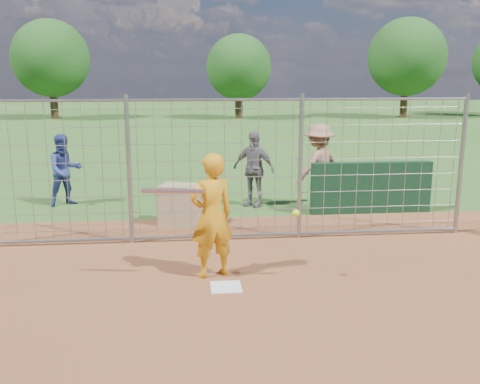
{
  "coord_description": "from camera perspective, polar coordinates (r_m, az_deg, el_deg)",
  "views": [
    {
      "loc": [
        -0.52,
        -7.2,
        2.95
      ],
      "look_at": [
        0.3,
        0.8,
        1.15
      ],
      "focal_mm": 40.0,
      "sensor_mm": 36.0,
      "label": 1
    }
  ],
  "objects": [
    {
      "name": "tree_line",
      "position": [
        35.53,
        0.07,
        13.84
      ],
      "size": [
        44.66,
        6.72,
        6.48
      ],
      "color": "#3F2B19",
      "rests_on": "ground"
    },
    {
      "name": "backstop_fence",
      "position": [
        9.37,
        -2.57,
        2.2
      ],
      "size": [
        9.08,
        0.08,
        2.6
      ],
      "color": "gray",
      "rests_on": "ground"
    },
    {
      "name": "bystander_a",
      "position": [
        12.66,
        -18.17,
        2.23
      ],
      "size": [
        0.98,
        0.9,
        1.61
      ],
      "primitive_type": "imported",
      "rotation": [
        0.0,
        0.0,
        0.48
      ],
      "color": "navy",
      "rests_on": "ground"
    },
    {
      "name": "equipment_bin",
      "position": [
        10.61,
        -6.24,
        -1.37
      ],
      "size": [
        0.94,
        0.78,
        0.8
      ],
      "primitive_type": "cube",
      "rotation": [
        0.0,
        0.0,
        -0.33
      ],
      "color": "tan",
      "rests_on": "ground"
    },
    {
      "name": "bystander_c",
      "position": [
        11.86,
        8.36,
        2.71
      ],
      "size": [
        1.39,
        1.27,
        1.88
      ],
      "primitive_type": "imported",
      "rotation": [
        0.0,
        0.0,
        3.75
      ],
      "color": "#996953",
      "rests_on": "ground"
    },
    {
      "name": "ground",
      "position": [
        7.8,
        -1.62,
        -9.62
      ],
      "size": [
        100.0,
        100.0,
        0.0
      ],
      "primitive_type": "plane",
      "color": "#2D591E",
      "rests_on": "ground"
    },
    {
      "name": "batter",
      "position": [
        7.76,
        -3.04,
        -2.55
      ],
      "size": [
        0.79,
        0.65,
        1.84
      ],
      "primitive_type": "imported",
      "rotation": [
        0.0,
        0.0,
        3.51
      ],
      "color": "orange",
      "rests_on": "ground"
    },
    {
      "name": "equipment_in_play",
      "position": [
        7.32,
        -3.98,
        -0.48
      ],
      "size": [
        2.17,
        0.29,
        0.4
      ],
      "color": "silver",
      "rests_on": "ground"
    },
    {
      "name": "bystander_b",
      "position": [
        11.96,
        1.44,
        2.49
      ],
      "size": [
        1.06,
        0.9,
        1.7
      ],
      "primitive_type": "imported",
      "rotation": [
        0.0,
        0.0,
        -0.59
      ],
      "color": "slate",
      "rests_on": "ground"
    },
    {
      "name": "dugout_wall",
      "position": [
        11.74,
        13.8,
        0.44
      ],
      "size": [
        2.6,
        0.2,
        1.1
      ],
      "primitive_type": "cube",
      "color": "#11381E",
      "rests_on": "ground"
    },
    {
      "name": "home_plate",
      "position": [
        7.61,
        -1.51,
        -10.11
      ],
      "size": [
        0.43,
        0.43,
        0.02
      ],
      "primitive_type": "cube",
      "color": "silver",
      "rests_on": "ground"
    }
  ]
}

